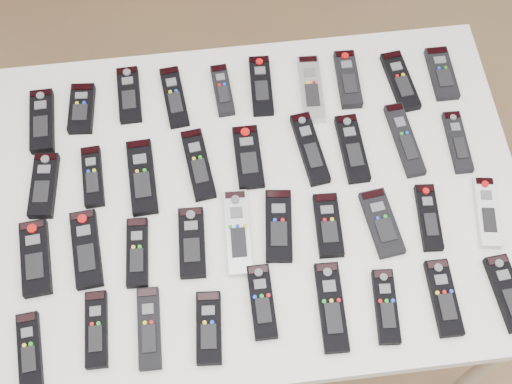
{
  "coord_description": "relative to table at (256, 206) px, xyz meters",
  "views": [
    {
      "loc": [
        -0.04,
        -0.59,
        2.28
      ],
      "look_at": [
        0.04,
        0.14,
        0.8
      ],
      "focal_mm": 50.0,
      "sensor_mm": 36.0,
      "label": 1
    }
  ],
  "objects": [
    {
      "name": "remote_34",
      "position": [
        0.13,
        -0.29,
        0.07
      ],
      "size": [
        0.06,
        0.2,
        0.02
      ],
      "primitive_type": "cube",
      "rotation": [
        0.0,
        0.0,
        -0.04
      ],
      "color": "black",
      "rests_on": "table"
    },
    {
      "name": "remote_1",
      "position": [
        -0.4,
        0.28,
        0.07
      ],
      "size": [
        0.07,
        0.14,
        0.02
      ],
      "primitive_type": "cube",
      "rotation": [
        0.0,
        0.0,
        -0.08
      ],
      "color": "black",
      "rests_on": "table"
    },
    {
      "name": "remote_7",
      "position": [
        0.27,
        0.29,
        0.07
      ],
      "size": [
        0.06,
        0.17,
        0.02
      ],
      "primitive_type": "cube",
      "rotation": [
        0.0,
        0.0,
        -0.03
      ],
      "color": "black",
      "rests_on": "table"
    },
    {
      "name": "remote_35",
      "position": [
        0.25,
        -0.3,
        0.07
      ],
      "size": [
        0.06,
        0.17,
        0.02
      ],
      "primitive_type": "cube",
      "rotation": [
        0.0,
        0.0,
        -0.09
      ],
      "color": "black",
      "rests_on": "table"
    },
    {
      "name": "remote_27",
      "position": [
        0.39,
        -0.11,
        0.07
      ],
      "size": [
        0.06,
        0.17,
        0.02
      ],
      "primitive_type": "cube",
      "rotation": [
        0.0,
        0.0,
        -0.08
      ],
      "color": "black",
      "rests_on": "table"
    },
    {
      "name": "remote_9",
      "position": [
        0.51,
        0.28,
        0.07
      ],
      "size": [
        0.06,
        0.15,
        0.02
      ],
      "primitive_type": "cube",
      "rotation": [
        0.0,
        0.0,
        -0.01
      ],
      "color": "black",
      "rests_on": "table"
    },
    {
      "name": "remote_2",
      "position": [
        -0.28,
        0.31,
        0.07
      ],
      "size": [
        0.06,
        0.16,
        0.02
      ],
      "primitive_type": "cube",
      "rotation": [
        0.0,
        0.0,
        0.02
      ],
      "color": "black",
      "rests_on": "table"
    },
    {
      "name": "remote_4",
      "position": [
        -0.05,
        0.3,
        0.07
      ],
      "size": [
        0.05,
        0.15,
        0.02
      ],
      "primitive_type": "cube",
      "rotation": [
        0.0,
        0.0,
        0.06
      ],
      "color": "black",
      "rests_on": "table"
    },
    {
      "name": "remote_12",
      "position": [
        -0.26,
        0.08,
        0.07
      ],
      "size": [
        0.07,
        0.2,
        0.02
      ],
      "primitive_type": "cube",
      "rotation": [
        0.0,
        0.0,
        0.04
      ],
      "color": "black",
      "rests_on": "table"
    },
    {
      "name": "remote_16",
      "position": [
        0.24,
        0.09,
        0.07
      ],
      "size": [
        0.06,
        0.18,
        0.02
      ],
      "primitive_type": "cube",
      "rotation": [
        0.0,
        0.0,
        0.03
      ],
      "color": "black",
      "rests_on": "table"
    },
    {
      "name": "remote_19",
      "position": [
        -0.51,
        -0.1,
        0.07
      ],
      "size": [
        0.07,
        0.18,
        0.02
      ],
      "primitive_type": "cube",
      "rotation": [
        0.0,
        0.0,
        0.08
      ],
      "color": "black",
      "rests_on": "table"
    },
    {
      "name": "remote_31",
      "position": [
        -0.26,
        -0.29,
        0.07
      ],
      "size": [
        0.05,
        0.18,
        0.02
      ],
      "primitive_type": "cube",
      "rotation": [
        0.0,
        0.0,
        -0.02
      ],
      "color": "black",
      "rests_on": "table"
    },
    {
      "name": "remote_20",
      "position": [
        -0.4,
        -0.09,
        0.07
      ],
      "size": [
        0.07,
        0.19,
        0.02
      ],
      "primitive_type": "cube",
      "rotation": [
        0.0,
        0.0,
        0.08
      ],
      "color": "black",
      "rests_on": "table"
    },
    {
      "name": "remote_15",
      "position": [
        0.14,
        0.1,
        0.07
      ],
      "size": [
        0.07,
        0.2,
        0.02
      ],
      "primitive_type": "cube",
      "rotation": [
        0.0,
        0.0,
        0.13
      ],
      "color": "black",
      "rests_on": "table"
    },
    {
      "name": "remote_22",
      "position": [
        -0.16,
        -0.11,
        0.07
      ],
      "size": [
        0.06,
        0.17,
        0.02
      ],
      "primitive_type": "cube",
      "rotation": [
        0.0,
        0.0,
        -0.04
      ],
      "color": "black",
      "rests_on": "table"
    },
    {
      "name": "ground",
      "position": [
        -0.04,
        -0.14,
        -0.72
      ],
      "size": [
        4.0,
        4.0,
        0.0
      ],
      "primitive_type": "plane",
      "color": "#997E4D",
      "rests_on": "ground"
    },
    {
      "name": "remote_24",
      "position": [
        0.04,
        -0.09,
        0.07
      ],
      "size": [
        0.08,
        0.18,
        0.02
      ],
      "primitive_type": "cube",
      "rotation": [
        0.0,
        0.0,
        -0.12
      ],
      "color": "black",
      "rests_on": "table"
    },
    {
      "name": "remote_13",
      "position": [
        -0.13,
        0.09,
        0.07
      ],
      "size": [
        0.07,
        0.19,
        0.02
      ],
      "primitive_type": "cube",
      "rotation": [
        0.0,
        0.0,
        0.12
      ],
      "color": "black",
      "rests_on": "table"
    },
    {
      "name": "remote_14",
      "position": [
        -0.01,
        0.1,
        0.07
      ],
      "size": [
        0.06,
        0.16,
        0.02
      ],
      "primitive_type": "cube",
      "rotation": [
        0.0,
        0.0,
        -0.0
      ],
      "color": "black",
      "rests_on": "table"
    },
    {
      "name": "remote_8",
      "position": [
        0.4,
        0.27,
        0.07
      ],
      "size": [
        0.07,
        0.18,
        0.02
      ],
      "primitive_type": "cube",
      "rotation": [
        0.0,
        0.0,
        0.11
      ],
      "color": "black",
      "rests_on": "table"
    },
    {
      "name": "remote_21",
      "position": [
        -0.28,
        -0.11,
        0.07
      ],
      "size": [
        0.06,
        0.16,
        0.02
      ],
      "primitive_type": "cube",
      "rotation": [
        0.0,
        0.0,
        -0.05
      ],
      "color": "black",
      "rests_on": "table"
    },
    {
      "name": "remote_29",
      "position": [
        -0.52,
        -0.31,
        0.07
      ],
      "size": [
        0.06,
        0.16,
        0.02
      ],
      "primitive_type": "cube",
      "rotation": [
        0.0,
        0.0,
        0.08
      ],
      "color": "black",
      "rests_on": "table"
    },
    {
      "name": "remote_11",
      "position": [
        -0.38,
        0.09,
        0.07
      ],
      "size": [
        0.05,
        0.16,
        0.02
      ],
      "primitive_type": "cube",
      "rotation": [
        0.0,
        0.0,
        0.05
      ],
      "color": "black",
      "rests_on": "table"
    },
    {
      "name": "remote_25",
      "position": [
        0.15,
        -0.1,
        0.07
      ],
      "size": [
        0.06,
        0.16,
        0.02
      ],
      "primitive_type": "cube",
      "rotation": [
        0.0,
        0.0,
        -0.05
      ],
      "color": "black",
      "rests_on": "table"
    },
    {
      "name": "remote_28",
      "position": [
        0.52,
        -0.11,
        0.07
      ],
      "size": [
        0.07,
        0.18,
        0.02
      ],
      "primitive_type": "cube",
      "rotation": [
        0.0,
        0.0,
        -0.15
      ],
      "color": "silver",
      "rests_on": "table"
    },
    {
      "name": "remote_32",
      "position": [
        -0.14,
        -0.31,
        0.07
      ],
      "size": [
        0.06,
        0.16,
        0.02
      ],
      "primitive_type": "cube",
      "rotation": [
        0.0,
        0.0,
        -0.08
      ],
      "color": "black",
      "rests_on": "table"
    },
    {
      "name": "remote_0",
      "position": [
        -0.5,
        0.26,
        0.07
      ],
      "size": [
        0.06,
        0.17,
        0.02
      ],
      "primitive_type": "cube",
      "rotation": [
        0.0,
        0.0,
        0.02
      ],
      "color": "black",
      "rests_on": "table"
    },
    {
      "name": "remote_17",
      "position": [
        0.38,
        0.1,
        0.07
      ],
      "size": [
        0.06,
        0.2,
        0.02
      ],
      "primitive_type": "cube",
      "rotation": [
        0.0,
        0.0,
        0.09
      ],
      "color": "black",
      "rests_on": "table"
    },
    {
      "name": "remote_33",
      "position": [
        -0.02,
        -0.26,
        0.07
      ],
      "size": [
        0.05,
        0.16,
        0.02
      ],
      "primitive_type": "cube",
      "rotation": [
        0.0,
        0.0,
        0.0
      ],
      "color": "black",
      "rests_on": "table"
    },
    {
      "name": "remote_36",
      "position": [
        0.38,
        -0.3,
        0.07
      ],
      "size": [
        0.05,
        0.17,
        0.02
      ],
      "primitive_type": "cube",
      "rotation": [
        0.0,
        0.0,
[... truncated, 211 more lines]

